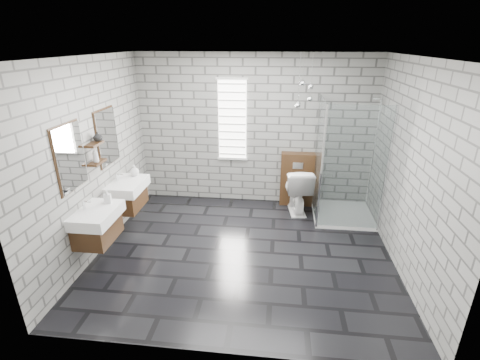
% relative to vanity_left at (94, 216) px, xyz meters
% --- Properties ---
extents(floor, '(4.20, 3.60, 0.02)m').
position_rel_vanity_left_xyz_m(floor, '(1.91, 0.55, -0.77)').
color(floor, black).
rests_on(floor, ground).
extents(ceiling, '(4.20, 3.60, 0.02)m').
position_rel_vanity_left_xyz_m(ceiling, '(1.91, 0.55, 1.95)').
color(ceiling, white).
rests_on(ceiling, wall_back).
extents(wall_back, '(4.20, 0.02, 2.70)m').
position_rel_vanity_left_xyz_m(wall_back, '(1.91, 2.36, 0.59)').
color(wall_back, gray).
rests_on(wall_back, floor).
extents(wall_front, '(4.20, 0.02, 2.70)m').
position_rel_vanity_left_xyz_m(wall_front, '(1.91, -1.26, 0.59)').
color(wall_front, gray).
rests_on(wall_front, floor).
extents(wall_left, '(0.02, 3.60, 2.70)m').
position_rel_vanity_left_xyz_m(wall_left, '(-0.20, 0.55, 0.59)').
color(wall_left, gray).
rests_on(wall_left, floor).
extents(wall_right, '(0.02, 3.60, 2.70)m').
position_rel_vanity_left_xyz_m(wall_right, '(4.02, 0.55, 0.59)').
color(wall_right, gray).
rests_on(wall_right, floor).
extents(vanity_left, '(0.47, 0.70, 1.57)m').
position_rel_vanity_left_xyz_m(vanity_left, '(0.00, 0.00, 0.00)').
color(vanity_left, '#3F2713').
rests_on(vanity_left, wall_left).
extents(vanity_right, '(0.47, 0.70, 1.57)m').
position_rel_vanity_left_xyz_m(vanity_right, '(0.00, 0.97, 0.00)').
color(vanity_right, '#3F2713').
rests_on(vanity_right, wall_left).
extents(shelf_lower, '(0.14, 0.30, 0.03)m').
position_rel_vanity_left_xyz_m(shelf_lower, '(-0.12, 0.50, 0.56)').
color(shelf_lower, '#3F2713').
rests_on(shelf_lower, wall_left).
extents(shelf_upper, '(0.14, 0.30, 0.03)m').
position_rel_vanity_left_xyz_m(shelf_upper, '(-0.12, 0.50, 0.82)').
color(shelf_upper, '#3F2713').
rests_on(shelf_upper, wall_left).
extents(window, '(0.56, 0.05, 1.48)m').
position_rel_vanity_left_xyz_m(window, '(1.51, 2.33, 0.79)').
color(window, white).
rests_on(window, wall_back).
extents(cistern_panel, '(0.60, 0.20, 1.00)m').
position_rel_vanity_left_xyz_m(cistern_panel, '(2.71, 2.25, -0.26)').
color(cistern_panel, '#3F2713').
rests_on(cistern_panel, floor).
extents(flush_plate, '(0.18, 0.01, 0.12)m').
position_rel_vanity_left_xyz_m(flush_plate, '(2.71, 2.14, 0.04)').
color(flush_plate, silver).
rests_on(flush_plate, cistern_panel).
extents(shower_enclosure, '(1.00, 1.00, 2.03)m').
position_rel_vanity_left_xyz_m(shower_enclosure, '(3.41, 1.73, -0.25)').
color(shower_enclosure, white).
rests_on(shower_enclosure, floor).
extents(pendant_cluster, '(0.28, 0.21, 0.83)m').
position_rel_vanity_left_xyz_m(pendant_cluster, '(2.71, 1.91, 1.31)').
color(pendant_cluster, silver).
rests_on(pendant_cluster, ceiling).
extents(toilet, '(0.56, 0.86, 0.82)m').
position_rel_vanity_left_xyz_m(toilet, '(2.71, 2.00, -0.34)').
color(toilet, white).
rests_on(toilet, floor).
extents(soap_bottle_a, '(0.10, 0.11, 0.19)m').
position_rel_vanity_left_xyz_m(soap_bottle_a, '(0.10, 0.21, 0.19)').
color(soap_bottle_a, '#B2B2B2').
rests_on(soap_bottle_a, vanity_left).
extents(soap_bottle_b, '(0.17, 0.17, 0.18)m').
position_rel_vanity_left_xyz_m(soap_bottle_b, '(0.07, 1.23, 0.18)').
color(soap_bottle_b, '#B2B2B2').
rests_on(soap_bottle_b, vanity_right).
extents(soap_bottle_c, '(0.09, 0.09, 0.20)m').
position_rel_vanity_left_xyz_m(soap_bottle_c, '(-0.11, 0.46, 0.68)').
color(soap_bottle_c, '#B2B2B2').
rests_on(soap_bottle_c, shelf_lower).
extents(vase, '(0.14, 0.14, 0.13)m').
position_rel_vanity_left_xyz_m(vase, '(-0.11, 0.60, 0.90)').
color(vase, '#B2B2B2').
rests_on(vase, shelf_upper).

